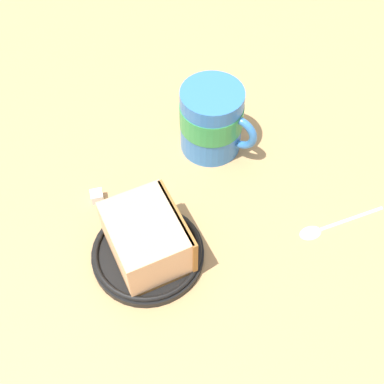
{
  "coord_description": "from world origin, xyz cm",
  "views": [
    {
      "loc": [
        -25.99,
        -24.54,
        55.18
      ],
      "look_at": [
        6.06,
        -4.1,
        3.0
      ],
      "focal_mm": 47.13,
      "sensor_mm": 36.0,
      "label": 1
    }
  ],
  "objects_px": {
    "sugar_cube": "(99,194)",
    "tea_mug": "(212,119)",
    "cake_slice": "(148,237)",
    "small_plate": "(148,253)",
    "teaspoon": "(325,227)"
  },
  "relations": [
    {
      "from": "tea_mug",
      "to": "teaspoon",
      "type": "height_order",
      "value": "tea_mug"
    },
    {
      "from": "small_plate",
      "to": "cake_slice",
      "type": "relative_size",
      "value": 1.06
    },
    {
      "from": "small_plate",
      "to": "sugar_cube",
      "type": "distance_m",
      "value": 0.11
    },
    {
      "from": "tea_mug",
      "to": "teaspoon",
      "type": "relative_size",
      "value": 1.08
    },
    {
      "from": "teaspoon",
      "to": "tea_mug",
      "type": "bearing_deg",
      "value": 77.49
    },
    {
      "from": "cake_slice",
      "to": "teaspoon",
      "type": "bearing_deg",
      "value": -47.49
    },
    {
      "from": "cake_slice",
      "to": "sugar_cube",
      "type": "xyz_separation_m",
      "value": [
        0.03,
        0.11,
        -0.03
      ]
    },
    {
      "from": "cake_slice",
      "to": "small_plate",
      "type": "bearing_deg",
      "value": 147.94
    },
    {
      "from": "teaspoon",
      "to": "small_plate",
      "type": "bearing_deg",
      "value": 132.69
    },
    {
      "from": "small_plate",
      "to": "cake_slice",
      "type": "bearing_deg",
      "value": -32.06
    },
    {
      "from": "sugar_cube",
      "to": "tea_mug",
      "type": "bearing_deg",
      "value": -25.51
    },
    {
      "from": "cake_slice",
      "to": "sugar_cube",
      "type": "bearing_deg",
      "value": 72.04
    },
    {
      "from": "tea_mug",
      "to": "teaspoon",
      "type": "xyz_separation_m",
      "value": [
        -0.04,
        -0.2,
        -0.05
      ]
    },
    {
      "from": "teaspoon",
      "to": "sugar_cube",
      "type": "distance_m",
      "value": 0.3
    },
    {
      "from": "tea_mug",
      "to": "sugar_cube",
      "type": "relative_size",
      "value": 7.23
    }
  ]
}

